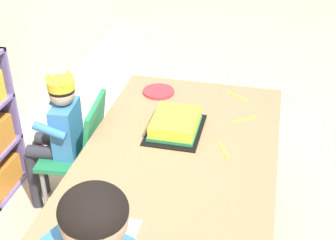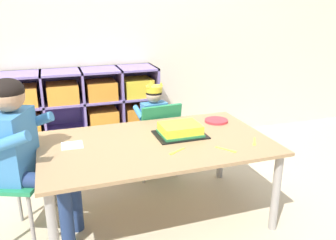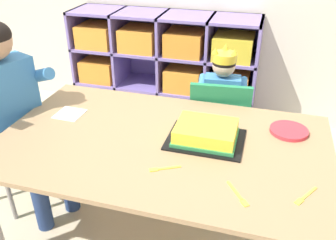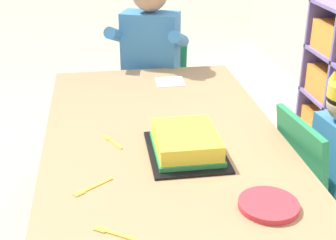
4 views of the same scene
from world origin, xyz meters
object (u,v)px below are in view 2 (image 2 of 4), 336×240
object	(u,v)px
classroom_chair_blue	(157,134)
fork_at_table_front_edge	(176,152)
classroom_chair_adult_side	(13,178)
fork_scattered_mid_table	(254,142)
fork_near_child_seat	(227,150)
activity_table	(156,150)
child_with_crown	(152,116)
adult_helper_seated	(25,144)
birthday_cake_on_tray	(180,131)
paper_plate_stack	(216,121)

from	to	relation	value
classroom_chair_blue	fork_at_table_front_edge	bearing A→B (deg)	75.65
classroom_chair_adult_side	fork_scattered_mid_table	bearing A→B (deg)	-79.03
fork_near_child_seat	fork_at_table_front_edge	world-z (taller)	same
classroom_chair_blue	activity_table	bearing A→B (deg)	66.59
child_with_crown	classroom_chair_adult_side	distance (m)	1.24
fork_near_child_seat	fork_scattered_mid_table	xyz separation A→B (m)	(0.23, 0.06, 0.00)
activity_table	adult_helper_seated	bearing A→B (deg)	177.59
birthday_cake_on_tray	paper_plate_stack	size ratio (longest dim) A/B	1.94
fork_scattered_mid_table	classroom_chair_blue	bearing A→B (deg)	61.05
child_with_crown	fork_near_child_seat	world-z (taller)	child_with_crown
birthday_cake_on_tray	adult_helper_seated	bearing A→B (deg)	-178.53
birthday_cake_on_tray	fork_near_child_seat	size ratio (longest dim) A/B	2.73
child_with_crown	fork_scattered_mid_table	xyz separation A→B (m)	(0.44, -0.91, 0.06)
classroom_chair_adult_side	classroom_chair_blue	bearing A→B (deg)	-43.27
birthday_cake_on_tray	paper_plate_stack	world-z (taller)	birthday_cake_on_tray
child_with_crown	fork_near_child_seat	distance (m)	0.99
classroom_chair_blue	paper_plate_stack	distance (m)	0.54
classroom_chair_adult_side	adult_helper_seated	world-z (taller)	adult_helper_seated
classroom_chair_blue	fork_scattered_mid_table	xyz separation A→B (m)	(0.43, -0.79, 0.18)
classroom_chair_blue	adult_helper_seated	world-z (taller)	adult_helper_seated
child_with_crown	fork_at_table_front_edge	world-z (taller)	child_with_crown
child_with_crown	adult_helper_seated	xyz separation A→B (m)	(-0.98, -0.65, 0.13)
classroom_chair_blue	paper_plate_stack	size ratio (longest dim) A/B	3.77
classroom_chair_adult_side	fork_scattered_mid_table	xyz separation A→B (m)	(1.51, -0.29, 0.15)
fork_at_table_front_edge	child_with_crown	bearing A→B (deg)	55.46
fork_scattered_mid_table	classroom_chair_adult_side	bearing A→B (deg)	112.02
child_with_crown	paper_plate_stack	world-z (taller)	child_with_crown
adult_helper_seated	classroom_chair_adult_side	bearing A→B (deg)	90.00
fork_scattered_mid_table	activity_table	bearing A→B (deg)	103.28
classroom_chair_blue	child_with_crown	bearing A→B (deg)	-90.51
classroom_chair_adult_side	adult_helper_seated	size ratio (longest dim) A/B	0.63
paper_plate_stack	fork_near_child_seat	size ratio (longest dim) A/B	1.41
classroom_chair_adult_side	fork_near_child_seat	world-z (taller)	classroom_chair_adult_side
fork_near_child_seat	fork_at_table_front_edge	xyz separation A→B (m)	(-0.31, 0.08, 0.00)
fork_scattered_mid_table	fork_at_table_front_edge	world-z (taller)	same
activity_table	classroom_chair_blue	size ratio (longest dim) A/B	2.24
activity_table	paper_plate_stack	distance (m)	0.61
birthday_cake_on_tray	paper_plate_stack	xyz separation A→B (m)	(0.37, 0.18, -0.03)
fork_scattered_mid_table	fork_at_table_front_edge	bearing A→B (deg)	121.13
child_with_crown	paper_plate_stack	distance (m)	0.60
birthday_cake_on_tray	classroom_chair_blue	bearing A→B (deg)	90.66
activity_table	child_with_crown	xyz separation A→B (m)	(0.17, 0.69, 0.01)
activity_table	classroom_chair_adult_side	xyz separation A→B (m)	(-0.90, 0.07, -0.09)
adult_helper_seated	fork_at_table_front_edge	size ratio (longest dim) A/B	8.57
classroom_chair_blue	adult_helper_seated	distance (m)	1.16
adult_helper_seated	activity_table	bearing A→B (deg)	-70.56
classroom_chair_blue	fork_scattered_mid_table	world-z (taller)	classroom_chair_blue
birthday_cake_on_tray	classroom_chair_adult_side	bearing A→B (deg)	179.26
adult_helper_seated	child_with_crown	bearing A→B (deg)	-34.32
fork_near_child_seat	fork_at_table_front_edge	distance (m)	0.32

